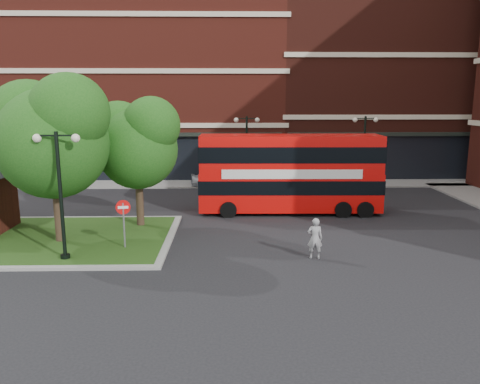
{
  "coord_description": "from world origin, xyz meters",
  "views": [
    {
      "loc": [
        0.83,
        -17.07,
        6.19
      ],
      "look_at": [
        1.3,
        3.74,
        2.0
      ],
      "focal_mm": 35.0,
      "sensor_mm": 36.0,
      "label": 1
    }
  ],
  "objects_px": {
    "car_silver": "(217,178)",
    "car_white": "(305,181)",
    "woman": "(315,238)",
    "bus": "(290,168)"
  },
  "relations": [
    {
      "from": "car_silver",
      "to": "woman",
      "type": "bearing_deg",
      "value": -169.93
    },
    {
      "from": "bus",
      "to": "car_silver",
      "type": "xyz_separation_m",
      "value": [
        -4.18,
        7.76,
        -1.82
      ]
    },
    {
      "from": "bus",
      "to": "car_white",
      "type": "bearing_deg",
      "value": 74.53
    },
    {
      "from": "car_white",
      "to": "car_silver",
      "type": "bearing_deg",
      "value": 78.96
    },
    {
      "from": "bus",
      "to": "car_white",
      "type": "relative_size",
      "value": 2.62
    },
    {
      "from": "car_silver",
      "to": "car_white",
      "type": "xyz_separation_m",
      "value": [
        6.13,
        -1.19,
        -0.01
      ]
    },
    {
      "from": "bus",
      "to": "car_white",
      "type": "distance_m",
      "value": 7.09
    },
    {
      "from": "woman",
      "to": "car_white",
      "type": "height_order",
      "value": "woman"
    },
    {
      "from": "woman",
      "to": "bus",
      "type": "bearing_deg",
      "value": -84.45
    },
    {
      "from": "car_silver",
      "to": "car_white",
      "type": "bearing_deg",
      "value": -106.39
    }
  ]
}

